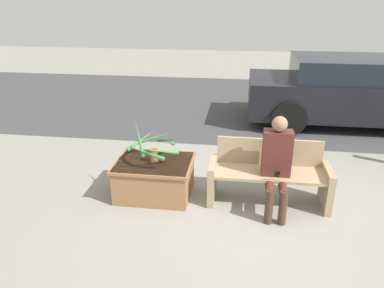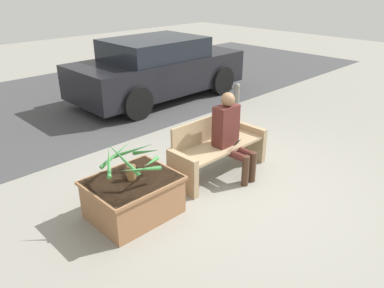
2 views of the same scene
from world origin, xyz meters
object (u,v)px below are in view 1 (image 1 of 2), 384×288
Objects in this scene: person_seated at (277,161)px; parked_car at (348,91)px; potted_plant at (154,145)px; planter_box at (155,177)px; bench at (269,174)px.

parked_car is at bearing 64.99° from person_seated.
person_seated is 1.67m from potted_plant.
parked_car reaches higher than person_seated.
person_seated reaches higher than planter_box.
person_seated is at bearing -5.09° from planter_box.
parked_car reaches higher than planter_box.
bench is 1.52× the size of planter_box.
planter_box is at bearing 174.91° from person_seated.
planter_box is at bearing -133.33° from parked_car.
bench is at bearing 1.33° from potted_plant.
parked_car reaches higher than potted_plant.
potted_plant is at bearing 15.93° from planter_box.
bench is 1.61m from planter_box.
parked_car is at bearing 46.67° from planter_box.
bench is at bearing -117.08° from parked_car.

